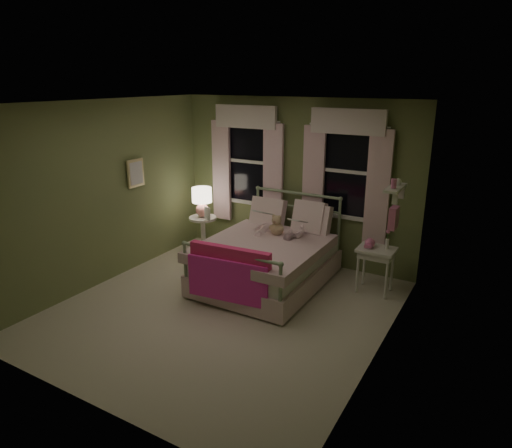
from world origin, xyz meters
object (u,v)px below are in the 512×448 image
Objects in this scene: teddy_bear at (277,227)px; table_lamp at (202,199)px; nightstand_left at (203,230)px; child_right at (299,219)px; nightstand_right at (376,255)px; bed at (268,259)px; child_left at (265,210)px.

teddy_bear is 1.54m from table_lamp.
nightstand_left is 1.33× the size of table_lamp.
child_right is 1.20m from nightstand_right.
nightstand_left is (-1.80, 0.07, -0.48)m from child_right.
nightstand_right is at bearing -165.12° from child_right.
bed reaches higher than nightstand_right.
child_right is at bearing 172.98° from child_left.
bed is at bearing -88.85° from teddy_bear.
child_left is 1.20× the size of child_right.
nightstand_left is at bearing 0.00° from table_lamp.
nightstand_left is 1.02× the size of nightstand_right.
teddy_bear is at bearing -8.43° from nightstand_left.
child_right is at bearing 57.61° from bed.
nightstand_left is (-1.24, 0.07, -0.55)m from child_left.
bed reaches higher than nightstand_left.
child_right is at bearing 29.50° from teddy_bear.
table_lamp is at bearing 179.85° from nightstand_right.
nightstand_right is (1.42, 0.49, 0.17)m from bed.
child_left reaches higher than table_lamp.
table_lamp is at bearing 171.57° from teddy_bear.
teddy_bear is at bearing 143.49° from child_left.
child_left is 0.37m from teddy_bear.
child_left is 1.24m from table_lamp.
child_left is 1.63× the size of table_lamp.
child_right is at bearing -2.12° from nightstand_left.
child_left reaches higher than child_right.
child_right is at bearing -2.12° from table_lamp.
child_left is at bearing 150.50° from teddy_bear.
nightstand_right is (2.95, -0.01, 0.13)m from nightstand_left.
bed is at bearing 69.57° from child_right.
table_lamp is (-1.52, 0.50, 0.58)m from bed.
bed is 0.50m from teddy_bear.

